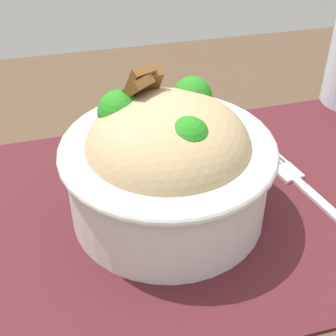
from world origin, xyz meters
TOP-DOWN VIEW (x-y plane):
  - table at (0.00, 0.00)m, footprint 1.21×0.80m
  - placemat at (-0.02, 0.03)m, footprint 0.44×0.31m
  - bowl at (-0.07, 0.03)m, footprint 0.18×0.18m
  - fork at (0.07, 0.03)m, footprint 0.04×0.14m

SIDE VIEW (x-z plane):
  - table at x=0.00m, z-range 0.29..1.01m
  - placemat at x=-0.02m, z-range 0.71..0.72m
  - fork at x=0.07m, z-range 0.72..0.72m
  - bowl at x=-0.07m, z-range 0.71..0.84m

